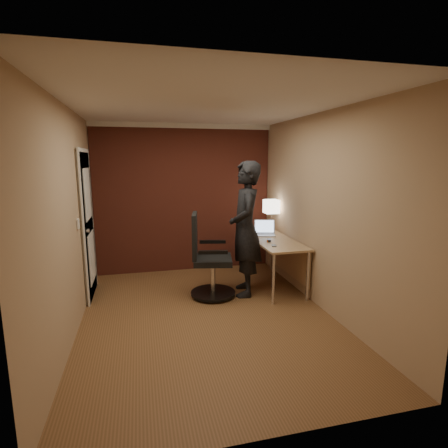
# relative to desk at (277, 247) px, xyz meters

# --- Properties ---
(room) EXTENTS (4.00, 4.00, 4.00)m
(room) POSITION_rel_desk_xyz_m (-1.53, 0.69, 0.77)
(room) COLOR brown
(room) RESTS_ON ground
(desk) EXTENTS (0.60, 1.50, 0.73)m
(desk) POSITION_rel_desk_xyz_m (0.00, 0.00, 0.00)
(desk) COLOR tan
(desk) RESTS_ON ground
(desk_lamp) EXTENTS (0.22, 0.22, 0.54)m
(desk_lamp) POSITION_rel_desk_xyz_m (0.09, 0.51, 0.55)
(desk_lamp) COLOR silver
(desk_lamp) RESTS_ON desk
(laptop) EXTENTS (0.38, 0.33, 0.23)m
(laptop) POSITION_rel_desk_xyz_m (-0.08, 0.32, 0.19)
(laptop) COLOR silver
(laptop) RESTS_ON desk
(mouse) EXTENTS (0.09, 0.11, 0.03)m
(mouse) POSITION_rel_desk_xyz_m (-0.19, -0.14, 0.14)
(mouse) COLOR black
(mouse) RESTS_ON desk
(phone) EXTENTS (0.09, 0.13, 0.01)m
(phone) POSITION_rel_desk_xyz_m (-0.21, -0.41, 0.13)
(phone) COLOR black
(phone) RESTS_ON desk
(office_chair) EXTENTS (0.63, 0.71, 1.16)m
(office_chair) POSITION_rel_desk_xyz_m (-1.12, -0.21, -0.09)
(office_chair) COLOR black
(office_chair) RESTS_ON ground
(person) EXTENTS (0.58, 0.77, 1.90)m
(person) POSITION_rel_desk_xyz_m (-0.58, -0.22, 0.35)
(person) COLOR black
(person) RESTS_ON ground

